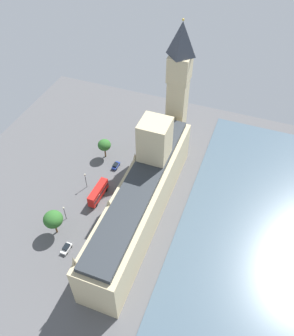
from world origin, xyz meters
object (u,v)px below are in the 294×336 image
at_px(parliament_building, 143,195).
at_px(plane_tree_by_river_gate, 104,145).
at_px(car_blue_under_trees, 116,165).
at_px(plane_tree_midblock, 53,219).
at_px(double_decker_bus_corner, 98,192).
at_px(street_lamp_far_end, 85,178).
at_px(pedestrian_near_tower, 126,193).
at_px(clock_tower, 178,89).
at_px(car_white_kerbside, 66,248).
at_px(street_lamp_leading, 64,211).

xyz_separation_m(parliament_building, plane_tree_by_river_gate, (23.59, -20.54, -3.68)).
distance_m(car_blue_under_trees, plane_tree_midblock, 34.10).
distance_m(double_decker_bus_corner, plane_tree_midblock, 19.01).
distance_m(plane_tree_by_river_gate, street_lamp_far_end, 16.76).
relative_size(pedestrian_near_tower, street_lamp_far_end, 0.24).
bearing_deg(car_blue_under_trees, double_decker_bus_corner, -86.93).
bearing_deg(pedestrian_near_tower, double_decker_bus_corner, 80.35).
height_order(clock_tower, car_blue_under_trees, clock_tower).
xyz_separation_m(car_white_kerbside, street_lamp_leading, (6.03, -10.22, 3.32)).
bearing_deg(car_blue_under_trees, car_white_kerbside, -88.04).
xyz_separation_m(parliament_building, clock_tower, (0.69, -36.10, 16.65)).
relative_size(parliament_building, clock_tower, 1.30).
height_order(parliament_building, plane_tree_midblock, parliament_building).
distance_m(plane_tree_midblock, street_lamp_leading, 6.16).
relative_size(plane_tree_midblock, street_lamp_leading, 1.56).
bearing_deg(street_lamp_leading, parliament_building, -154.35).
bearing_deg(plane_tree_by_river_gate, plane_tree_midblock, 90.94).
bearing_deg(pedestrian_near_tower, plane_tree_midblock, 109.13).
distance_m(clock_tower, car_white_kerbside, 64.69).
height_order(plane_tree_midblock, plane_tree_by_river_gate, plane_tree_midblock).
height_order(parliament_building, street_lamp_leading, parliament_building).
bearing_deg(double_decker_bus_corner, car_white_kerbside, 91.63).
relative_size(pedestrian_near_tower, street_lamp_leading, 0.26).
bearing_deg(plane_tree_by_river_gate, parliament_building, 138.96).
bearing_deg(car_blue_under_trees, parliament_building, -42.40).
bearing_deg(car_white_kerbside, street_lamp_leading, -58.35).
bearing_deg(car_blue_under_trees, clock_tower, 50.60).
bearing_deg(double_decker_bus_corner, plane_tree_midblock, 72.36).
relative_size(double_decker_bus_corner, plane_tree_by_river_gate, 1.32).
bearing_deg(pedestrian_near_tower, street_lamp_far_end, 58.63).
bearing_deg(street_lamp_far_end, plane_tree_midblock, 90.10).
xyz_separation_m(car_blue_under_trees, pedestrian_near_tower, (-8.97, 11.16, -0.17)).
xyz_separation_m(car_white_kerbside, pedestrian_near_tower, (-8.41, -26.57, -0.17)).
bearing_deg(plane_tree_midblock, clock_tower, -112.93).
height_order(clock_tower, pedestrian_near_tower, clock_tower).
height_order(plane_tree_by_river_gate, street_lamp_leading, plane_tree_by_river_gate).
height_order(car_blue_under_trees, car_white_kerbside, same).
relative_size(car_white_kerbside, street_lamp_leading, 0.68).
height_order(clock_tower, double_decker_bus_corner, clock_tower).
relative_size(clock_tower, plane_tree_midblock, 5.43).
height_order(car_white_kerbside, plane_tree_midblock, plane_tree_midblock).
xyz_separation_m(parliament_building, street_lamp_leading, (22.88, 10.99, -5.31)).
bearing_deg(plane_tree_midblock, pedestrian_near_tower, -123.50).
bearing_deg(plane_tree_midblock, street_lamp_far_end, -89.90).
bearing_deg(plane_tree_by_river_gate, pedestrian_near_tower, 134.96).
height_order(double_decker_bus_corner, plane_tree_midblock, plane_tree_midblock).
distance_m(parliament_building, car_blue_under_trees, 25.51).
xyz_separation_m(car_blue_under_trees, plane_tree_midblock, (5.57, 33.13, 5.84)).
bearing_deg(car_white_kerbside, plane_tree_midblock, -35.77).
xyz_separation_m(double_decker_bus_corner, street_lamp_far_end, (6.14, -2.90, 1.99)).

